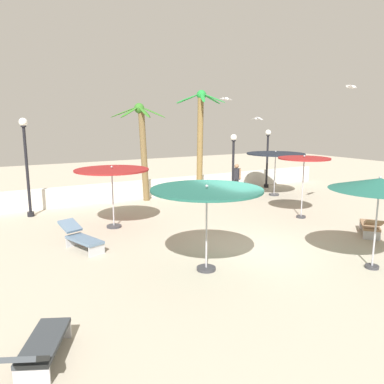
% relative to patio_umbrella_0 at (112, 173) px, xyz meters
% --- Properties ---
extents(ground_plane, '(56.00, 56.00, 0.00)m').
position_rel_patio_umbrella_0_xyz_m(ground_plane, '(2.50, -4.94, -2.08)').
color(ground_plane, '#B2A893').
extents(boundary_wall, '(25.20, 0.30, 0.94)m').
position_rel_patio_umbrella_0_xyz_m(boundary_wall, '(2.50, 4.55, -1.61)').
color(boundary_wall, silver).
rests_on(boundary_wall, ground_plane).
extents(patio_umbrella_0, '(2.73, 2.73, 2.36)m').
position_rel_patio_umbrella_0_xyz_m(patio_umbrella_0, '(0.00, 0.00, 0.00)').
color(patio_umbrella_0, '#333338').
rests_on(patio_umbrella_0, ground_plane).
extents(patio_umbrella_1, '(2.61, 2.61, 2.57)m').
position_rel_patio_umbrella_0_xyz_m(patio_umbrella_1, '(4.88, -7.45, 0.26)').
color(patio_umbrella_1, '#333338').
rests_on(patio_umbrella_1, ground_plane).
extents(patio_umbrella_2, '(2.97, 2.97, 2.37)m').
position_rel_patio_umbrella_0_xyz_m(patio_umbrella_2, '(0.84, -5.28, 0.05)').
color(patio_umbrella_2, '#333338').
rests_on(patio_umbrella_2, ground_plane).
extents(patio_umbrella_3, '(3.08, 3.08, 2.42)m').
position_rel_patio_umbrella_0_xyz_m(patio_umbrella_3, '(9.54, 1.67, 0.07)').
color(patio_umbrella_3, '#333338').
rests_on(patio_umbrella_3, ground_plane).
extents(patio_umbrella_4, '(2.09, 2.09, 2.62)m').
position_rel_patio_umbrella_0_xyz_m(patio_umbrella_4, '(7.25, -2.53, 0.28)').
color(patio_umbrella_4, '#333338').
rests_on(patio_umbrella_4, ground_plane).
extents(palm_tree_1, '(2.74, 2.55, 5.53)m').
position_rel_patio_umbrella_0_xyz_m(palm_tree_1, '(5.89, 3.40, 1.34)').
color(palm_tree_1, brown).
rests_on(palm_tree_1, ground_plane).
extents(palm_tree_2, '(2.75, 2.87, 4.83)m').
position_rel_patio_umbrella_0_xyz_m(palm_tree_2, '(2.86, 3.90, 1.00)').
color(palm_tree_2, brown).
rests_on(palm_tree_2, ground_plane).
extents(lamp_post_0, '(0.33, 0.33, 3.46)m').
position_rel_patio_umbrella_0_xyz_m(lamp_post_0, '(10.78, 3.73, -0.07)').
color(lamp_post_0, black).
rests_on(lamp_post_0, ground_plane).
extents(lamp_post_1, '(0.32, 0.32, 3.33)m').
position_rel_patio_umbrella_0_xyz_m(lamp_post_1, '(6.91, 1.86, -0.20)').
color(lamp_post_1, black).
rests_on(lamp_post_1, ground_plane).
extents(lamp_post_3, '(0.34, 0.34, 4.11)m').
position_rel_patio_umbrella_0_xyz_m(lamp_post_3, '(-2.53, 3.36, 0.33)').
color(lamp_post_3, black).
rests_on(lamp_post_3, ground_plane).
extents(lounge_chair_0, '(1.31, 1.92, 0.83)m').
position_rel_patio_umbrella_0_xyz_m(lounge_chair_0, '(-3.72, -7.44, -1.68)').
color(lounge_chair_0, '#B7B7BC').
rests_on(lounge_chair_0, ground_plane).
extents(lounge_chair_1, '(1.75, 1.63, 0.81)m').
position_rel_patio_umbrella_0_xyz_m(lounge_chair_1, '(7.44, -5.60, -1.68)').
color(lounge_chair_1, '#B7B7BC').
rests_on(lounge_chair_1, ground_plane).
extents(lounge_chair_2, '(1.09, 1.92, 0.81)m').
position_rel_patio_umbrella_0_xyz_m(lounge_chair_2, '(-1.69, -1.84, -1.68)').
color(lounge_chair_2, '#B7B7BC').
rests_on(lounge_chair_2, ground_plane).
extents(guest_0, '(0.32, 0.55, 1.70)m').
position_rel_patio_umbrella_0_xyz_m(guest_0, '(7.79, 2.75, -1.05)').
color(guest_0, '#26262D').
rests_on(guest_0, ground_plane).
extents(seagull_0, '(0.40, 1.20, 0.16)m').
position_rel_patio_umbrella_0_xyz_m(seagull_0, '(10.15, 4.01, 2.02)').
color(seagull_0, white).
extents(seagull_1, '(0.90, 0.46, 0.14)m').
position_rel_patio_umbrella_0_xyz_m(seagull_1, '(8.45, -3.56, 3.20)').
color(seagull_1, white).
extents(seagull_2, '(0.91, 0.50, 0.14)m').
position_rel_patio_umbrella_0_xyz_m(seagull_2, '(6.37, 1.85, 2.94)').
color(seagull_2, white).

